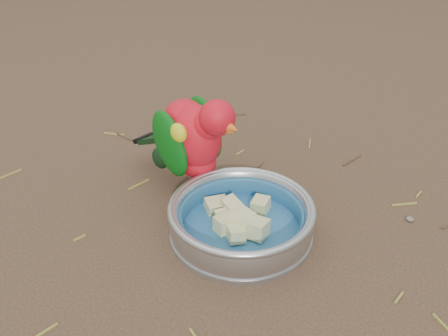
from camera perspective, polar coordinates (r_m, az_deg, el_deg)
The scene contains 6 objects.
ground at distance 0.84m, azimuth -5.93°, elevation -7.57°, with size 60.00×60.00×0.00m, color #4B3425.
food_bowl at distance 0.83m, azimuth 1.96°, elevation -7.23°, with size 0.23×0.23×0.02m, color #B2B2BA.
bowl_wall at distance 0.81m, azimuth 2.00°, elevation -5.60°, with size 0.23×0.23×0.04m, color #B2B2BA, non-canonical shape.
fruit_wedges at distance 0.82m, azimuth 1.99°, elevation -5.99°, with size 0.14×0.14×0.03m, color beige, non-canonical shape.
lory_parrot at distance 0.89m, azimuth -3.45°, elevation 2.67°, with size 0.11×0.24×0.19m, color red, non-canonical shape.
ground_debris at distance 0.85m, azimuth -5.43°, elevation -7.01°, with size 0.90×0.80×0.01m, color olive, non-canonical shape.
Camera 1 is at (0.48, -0.44, 0.54)m, focal length 40.00 mm.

